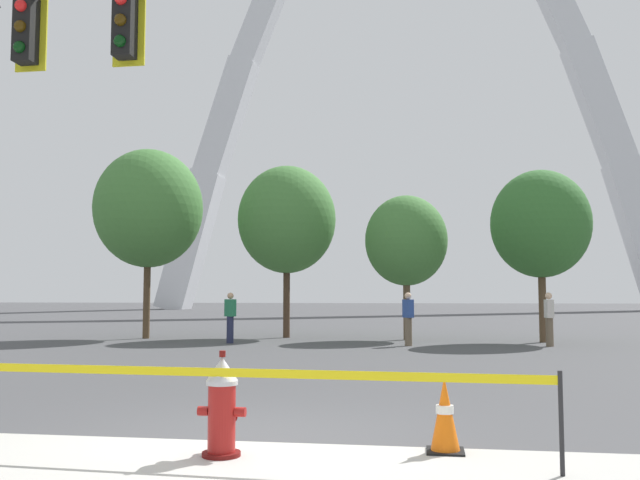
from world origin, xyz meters
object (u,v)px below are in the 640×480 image
(traffic_cone_by_hydrant, at_px, (445,415))
(pedestrian_walking_right, at_px, (230,317))
(monument_arch, at_px, (405,92))
(pedestrian_standing_center, at_px, (408,318))
(fire_hydrant, at_px, (222,407))
(pedestrian_walking_left, at_px, (549,319))

(traffic_cone_by_hydrant, bearing_deg, pedestrian_walking_right, 113.73)
(monument_arch, height_order, pedestrian_walking_right, monument_arch)
(pedestrian_standing_center, relative_size, pedestrian_walking_right, 1.00)
(fire_hydrant, relative_size, traffic_cone_by_hydrant, 1.36)
(fire_hydrant, height_order, monument_arch, monument_arch)
(fire_hydrant, relative_size, pedestrian_standing_center, 0.62)
(traffic_cone_by_hydrant, distance_m, pedestrian_walking_left, 14.74)
(monument_arch, xyz_separation_m, pedestrian_standing_center, (1.33, -49.92, -21.84))
(pedestrian_walking_right, bearing_deg, traffic_cone_by_hydrant, -66.27)
(monument_arch, xyz_separation_m, pedestrian_walking_right, (-4.26, -49.62, -21.84))
(pedestrian_standing_center, bearing_deg, pedestrian_walking_left, 5.38)
(fire_hydrant, relative_size, pedestrian_walking_left, 0.62)
(fire_hydrant, height_order, traffic_cone_by_hydrant, fire_hydrant)
(monument_arch, height_order, pedestrian_standing_center, monument_arch)
(monument_arch, bearing_deg, traffic_cone_by_hydrant, -88.21)
(pedestrian_standing_center, height_order, pedestrian_walking_right, same)
(pedestrian_standing_center, bearing_deg, pedestrian_walking_right, 176.92)
(fire_hydrant, bearing_deg, pedestrian_standing_center, 84.42)
(traffic_cone_by_hydrant, bearing_deg, pedestrian_walking_left, 76.43)
(pedestrian_walking_left, bearing_deg, monument_arch, 96.29)
(pedestrian_standing_center, xyz_separation_m, pedestrian_walking_right, (-5.58, 0.30, 0.00))
(pedestrian_standing_center, bearing_deg, traffic_cone_by_hydrant, -87.23)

